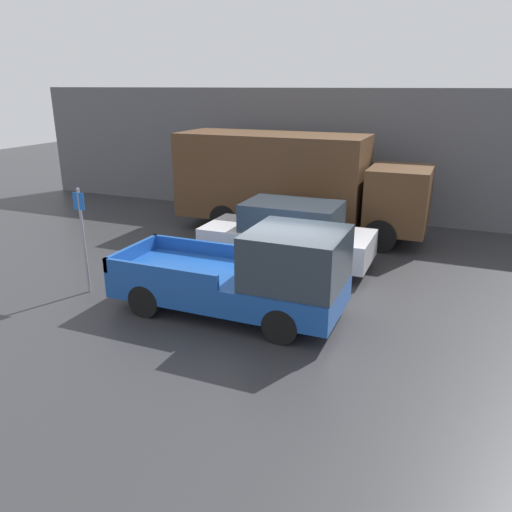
{
  "coord_description": "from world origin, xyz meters",
  "views": [
    {
      "loc": [
        3.52,
        -9.92,
        4.76
      ],
      "look_at": [
        -0.65,
        0.15,
        1.01
      ],
      "focal_mm": 35.0,
      "sensor_mm": 36.0,
      "label": 1
    }
  ],
  "objects_px": {
    "parking_sign": "(83,235)",
    "delivery_truck": "(291,180)",
    "car": "(288,234)",
    "pickup_truck": "(251,275)"
  },
  "relations": [
    {
      "from": "car",
      "to": "parking_sign",
      "type": "height_order",
      "value": "parking_sign"
    },
    {
      "from": "parking_sign",
      "to": "car",
      "type": "bearing_deg",
      "value": 43.53
    },
    {
      "from": "pickup_truck",
      "to": "delivery_truck",
      "type": "relative_size",
      "value": 0.61
    },
    {
      "from": "parking_sign",
      "to": "delivery_truck",
      "type": "bearing_deg",
      "value": 67.76
    },
    {
      "from": "pickup_truck",
      "to": "delivery_truck",
      "type": "height_order",
      "value": "delivery_truck"
    },
    {
      "from": "car",
      "to": "parking_sign",
      "type": "relative_size",
      "value": 1.81
    },
    {
      "from": "pickup_truck",
      "to": "car",
      "type": "distance_m",
      "value": 3.36
    },
    {
      "from": "car",
      "to": "delivery_truck",
      "type": "relative_size",
      "value": 0.56
    },
    {
      "from": "delivery_truck",
      "to": "car",
      "type": "bearing_deg",
      "value": -72.14
    },
    {
      "from": "pickup_truck",
      "to": "car",
      "type": "xyz_separation_m",
      "value": [
        -0.31,
        3.35,
        -0.04
      ]
    }
  ]
}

